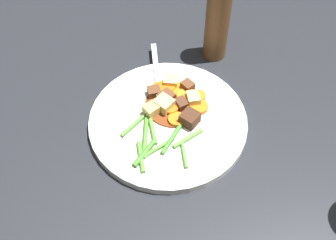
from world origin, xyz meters
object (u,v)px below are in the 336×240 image
(carrot_slice_0, at_px, (176,120))
(potato_chunk_2, at_px, (193,99))
(potato_chunk_3, at_px, (171,81))
(meat_chunk_4, at_px, (190,117))
(meat_chunk_0, at_px, (188,87))
(carrot_slice_2, at_px, (159,89))
(carrot_slice_6, at_px, (199,107))
(carrot_slice_4, at_px, (172,108))
(carrot_slice_5, at_px, (199,96))
(carrot_slice_3, at_px, (186,97))
(meat_chunk_3, at_px, (182,104))
(potato_chunk_1, at_px, (164,105))
(meat_chunk_1, at_px, (166,98))
(dinner_plate, at_px, (168,123))
(carrot_slice_1, at_px, (180,91))
(pepper_mill, at_px, (217,25))
(potato_chunk_0, at_px, (151,110))
(carrot_slice_7, at_px, (167,88))
(meat_chunk_2, at_px, (154,92))
(fork, at_px, (157,79))

(carrot_slice_0, bearing_deg, potato_chunk_2, -28.15)
(potato_chunk_3, distance_m, meat_chunk_4, 0.09)
(meat_chunk_0, bearing_deg, meat_chunk_4, -169.90)
(meat_chunk_4, bearing_deg, potato_chunk_2, -1.56)
(carrot_slice_2, xyz_separation_m, carrot_slice_6, (-0.03, -0.08, 0.00))
(potato_chunk_3, bearing_deg, meat_chunk_4, -150.52)
(carrot_slice_4, bearing_deg, carrot_slice_5, -53.20)
(carrot_slice_3, xyz_separation_m, meat_chunk_3, (-0.02, 0.01, 0.00))
(potato_chunk_1, xyz_separation_m, meat_chunk_0, (0.05, -0.04, -0.00))
(potato_chunk_2, distance_m, meat_chunk_1, 0.05)
(potato_chunk_2, distance_m, meat_chunk_4, 0.04)
(meat_chunk_0, bearing_deg, meat_chunk_1, 132.72)
(carrot_slice_3, xyz_separation_m, potato_chunk_1, (-0.03, 0.04, 0.01))
(potato_chunk_1, bearing_deg, dinner_plate, -156.94)
(carrot_slice_1, distance_m, meat_chunk_0, 0.02)
(potato_chunk_2, relative_size, pepper_mill, 0.17)
(carrot_slice_5, distance_m, potato_chunk_0, 0.09)
(carrot_slice_5, relative_size, carrot_slice_7, 0.79)
(carrot_slice_1, xyz_separation_m, meat_chunk_2, (-0.01, 0.05, 0.00))
(meat_chunk_3, height_order, pepper_mill, pepper_mill)
(potato_chunk_0, bearing_deg, fork, 1.64)
(meat_chunk_0, relative_size, meat_chunk_1, 0.75)
(carrot_slice_1, bearing_deg, potato_chunk_3, 50.10)
(carrot_slice_5, xyz_separation_m, potato_chunk_1, (-0.03, 0.06, 0.01))
(carrot_slice_7, height_order, meat_chunk_3, meat_chunk_3)
(meat_chunk_0, bearing_deg, meat_chunk_2, 108.78)
(carrot_slice_5, relative_size, carrot_slice_6, 0.76)
(carrot_slice_4, bearing_deg, potato_chunk_0, 113.71)
(carrot_slice_2, xyz_separation_m, potato_chunk_0, (-0.06, 0.00, 0.01))
(dinner_plate, bearing_deg, carrot_slice_3, -27.00)
(potato_chunk_0, bearing_deg, meat_chunk_4, -94.85)
(fork, relative_size, pepper_mill, 1.14)
(carrot_slice_1, distance_m, carrot_slice_5, 0.04)
(carrot_slice_3, bearing_deg, potato_chunk_3, 47.16)
(carrot_slice_7, xyz_separation_m, meat_chunk_4, (-0.07, -0.05, 0.01))
(potato_chunk_0, xyz_separation_m, meat_chunk_3, (0.02, -0.05, -0.00))
(carrot_slice_6, relative_size, meat_chunk_4, 1.15)
(carrot_slice_5, height_order, meat_chunk_1, meat_chunk_1)
(dinner_plate, bearing_deg, carrot_slice_6, -56.16)
(carrot_slice_1, relative_size, pepper_mill, 0.23)
(carrot_slice_4, distance_m, carrot_slice_6, 0.05)
(dinner_plate, xyz_separation_m, carrot_slice_6, (0.03, -0.05, 0.01))
(potato_chunk_1, height_order, meat_chunk_1, potato_chunk_1)
(meat_chunk_2, bearing_deg, potato_chunk_0, -177.63)
(carrot_slice_5, height_order, carrot_slice_6, carrot_slice_5)
(carrot_slice_0, xyz_separation_m, carrot_slice_2, (0.07, 0.04, -0.00))
(carrot_slice_2, relative_size, potato_chunk_2, 1.06)
(carrot_slice_5, height_order, meat_chunk_3, meat_chunk_3)
(carrot_slice_1, bearing_deg, fork, 60.40)
(carrot_slice_6, relative_size, potato_chunk_3, 1.29)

